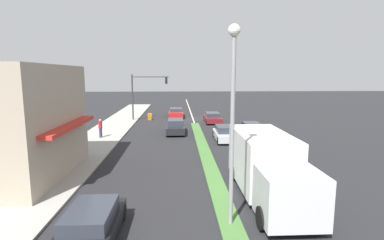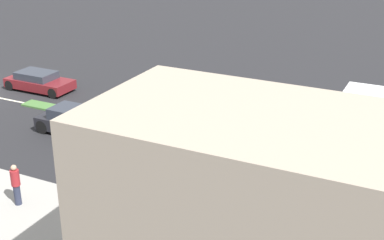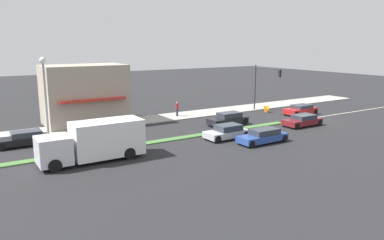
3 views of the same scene
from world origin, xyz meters
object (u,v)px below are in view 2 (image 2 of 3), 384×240
Objects in this scene: pedestrian at (16,184)px; sedan_dark at (78,122)px; sedan_silver at (180,106)px; coupe_blue at (176,87)px; sedan_maroon at (39,81)px.

pedestrian reaches higher than sedan_dark.
coupe_blue is at bearing -148.14° from sedan_silver.
sedan_silver is at bearing 90.00° from sedan_maroon.
sedan_maroon is at bearing -70.96° from coupe_blue.
sedan_silver is 0.95× the size of sedan_maroon.
pedestrian is at bearing 18.90° from sedan_dark.
sedan_silver is 0.88× the size of coupe_blue.
sedan_maroon is at bearing -124.78° from sedan_dark.
sedan_silver reaches higher than coupe_blue.
coupe_blue is (-2.80, -1.74, -0.03)m from sedan_silver.
sedan_silver is 3.30m from coupe_blue.
coupe_blue is 7.42m from sedan_dark.
pedestrian reaches higher than coupe_blue.
sedan_maroon is 8.58m from coupe_blue.
sedan_silver is 0.93× the size of sedan_dark.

